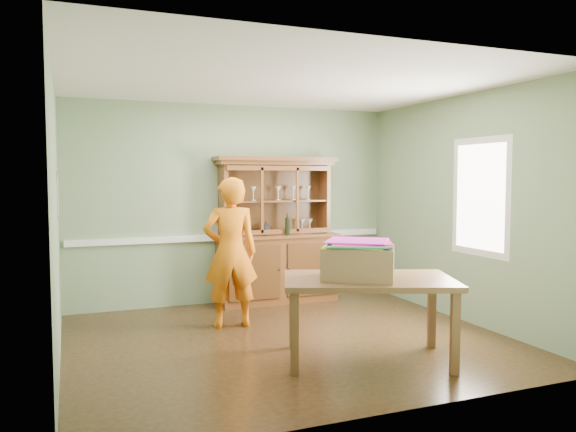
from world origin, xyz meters
name	(u,v)px	position (x,y,z in m)	size (l,w,h in m)	color
floor	(288,340)	(0.00, 0.00, 0.00)	(4.50, 4.50, 0.00)	#4C3018
ceiling	(288,82)	(0.00, 0.00, 2.70)	(4.50, 4.50, 0.00)	white
wall_back	(235,204)	(0.00, 2.00, 1.35)	(4.50, 4.50, 0.00)	gray
wall_left	(56,219)	(-2.25, 0.00, 1.35)	(4.00, 4.00, 0.00)	gray
wall_right	(464,209)	(2.25, 0.00, 1.35)	(4.00, 4.00, 0.00)	gray
wall_front	(391,230)	(0.00, -2.00, 1.35)	(4.50, 4.50, 0.00)	gray
chair_rail	(236,237)	(0.00, 1.98, 0.90)	(4.41, 0.05, 0.08)	white
framed_map	(58,196)	(-2.23, 0.30, 1.55)	(0.03, 0.60, 0.46)	#331F14
window_panel	(480,197)	(2.23, -0.30, 1.50)	(0.03, 0.96, 1.36)	white
china_hutch	(277,251)	(0.52, 1.77, 0.71)	(1.70, 0.56, 2.00)	brown
dining_table	(369,288)	(0.46, -0.89, 0.69)	(1.80, 1.44, 0.78)	brown
cardboard_box	(358,263)	(0.34, -0.90, 0.93)	(0.64, 0.51, 0.30)	#92704B
kite_stack	(359,243)	(0.36, -0.88, 1.11)	(0.75, 0.75, 0.05)	#F2FF20
person	(230,252)	(-0.42, 0.74, 0.86)	(0.63, 0.41, 1.72)	orange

